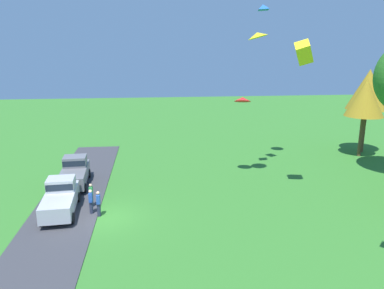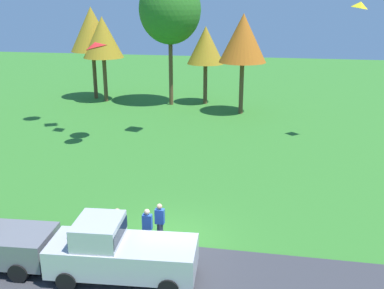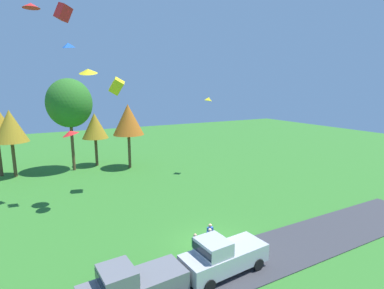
# 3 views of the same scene
# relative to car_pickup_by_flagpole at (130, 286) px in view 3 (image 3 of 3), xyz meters

# --- Properties ---
(ground_plane) EXTENTS (120.00, 120.00, 0.00)m
(ground_plane) POSITION_rel_car_pickup_by_flagpole_xyz_m (6.36, 3.06, -1.11)
(ground_plane) COLOR #337528
(pavement_strip) EXTENTS (36.00, 4.40, 0.06)m
(pavement_strip) POSITION_rel_car_pickup_by_flagpole_xyz_m (6.36, 0.32, -1.08)
(pavement_strip) COLOR #38383D
(pavement_strip) RESTS_ON ground
(car_pickup_by_flagpole) EXTENTS (5.11, 2.30, 2.14)m
(car_pickup_by_flagpole) POSITION_rel_car_pickup_by_flagpole_xyz_m (0.00, 0.00, 0.00)
(car_pickup_by_flagpole) COLOR slate
(car_pickup_by_flagpole) RESTS_ON ground
(car_pickup_far_end) EXTENTS (5.12, 2.34, 2.14)m
(car_pickup_far_end) POSITION_rel_car_pickup_by_flagpole_xyz_m (5.20, 0.07, 0.00)
(car_pickup_far_end) COLOR #B7B7BC
(car_pickup_far_end) RESTS_ON ground
(person_on_lawn) EXTENTS (0.36, 0.24, 1.71)m
(person_on_lawn) POSITION_rel_car_pickup_by_flagpole_xyz_m (6.04, 2.62, -0.23)
(person_on_lawn) COLOR #2D334C
(person_on_lawn) RESTS_ON ground
(person_beside_suv) EXTENTS (0.36, 0.24, 1.71)m
(person_beside_suv) POSITION_rel_car_pickup_by_flagpole_xyz_m (5.69, 2.09, -0.23)
(person_beside_suv) COLOR #2D334C
(person_beside_suv) RESTS_ON ground
(person_watching_sky) EXTENTS (0.36, 0.24, 1.71)m
(person_watching_sky) POSITION_rel_car_pickup_by_flagpole_xyz_m (4.57, 1.94, -0.23)
(person_watching_sky) COLOR #2D334C
(person_watching_sky) RESTS_ON ground
(tree_far_left) EXTENTS (3.67, 3.67, 7.75)m
(tree_far_left) POSITION_rel_car_pickup_by_flagpole_xyz_m (-5.37, 26.93, 4.77)
(tree_far_left) COLOR brown
(tree_far_left) RESTS_ON ground
(tree_right_of_center) EXTENTS (5.35, 5.35, 11.29)m
(tree_right_of_center) POSITION_rel_car_pickup_by_flagpole_xyz_m (1.01, 26.63, 7.22)
(tree_right_of_center) COLOR brown
(tree_right_of_center) RESTS_ON ground
(tree_left_of_center) EXTENTS (3.30, 3.30, 6.96)m
(tree_left_of_center) POSITION_rel_car_pickup_by_flagpole_xyz_m (3.99, 27.60, 4.16)
(tree_left_of_center) COLOR brown
(tree_left_of_center) RESTS_ON ground
(tree_lone_near) EXTENTS (3.86, 3.86, 8.16)m
(tree_lone_near) POSITION_rel_car_pickup_by_flagpole_xyz_m (7.51, 24.45, 5.08)
(tree_lone_near) COLOR brown
(tree_lone_near) RESTS_ON ground
(kite_diamond_trailing_tail) EXTENTS (0.81, 0.76, 0.51)m
(kite_diamond_trailing_tail) POSITION_rel_car_pickup_by_flagpole_xyz_m (15.12, 17.59, 7.77)
(kite_diamond_trailing_tail) COLOR yellow
(kite_box_mid_center) EXTENTS (1.65, 1.54, 1.82)m
(kite_box_mid_center) POSITION_rel_car_pickup_by_flagpole_xyz_m (4.14, 16.44, 9.21)
(kite_box_mid_center) COLOR yellow
(kite_box_high_left) EXTENTS (1.56, 1.33, 1.62)m
(kite_box_high_left) POSITION_rel_car_pickup_by_flagpole_xyz_m (-0.20, 15.51, 15.10)
(kite_box_high_left) COLOR red
(kite_diamond_over_trees) EXTENTS (1.25, 1.25, 0.49)m
(kite_diamond_over_trees) POSITION_rel_car_pickup_by_flagpole_xyz_m (-0.12, 14.74, 12.46)
(kite_diamond_over_trees) COLOR blue
(kite_delta_high_right) EXTENTS (1.92, 1.92, 0.43)m
(kite_delta_high_right) POSITION_rel_car_pickup_by_flagpole_xyz_m (-2.46, 16.92, 15.68)
(kite_delta_high_right) COLOR red
(kite_delta_topmost) EXTENTS (1.65, 1.61, 0.68)m
(kite_delta_topmost) POSITION_rel_car_pickup_by_flagpole_xyz_m (-0.60, 13.53, 5.47)
(kite_delta_topmost) COLOR red
(kite_delta_near_flag) EXTENTS (1.96, 1.99, 0.73)m
(kite_delta_near_flag) POSITION_rel_car_pickup_by_flagpole_xyz_m (1.20, 14.04, 10.42)
(kite_delta_near_flag) COLOR yellow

